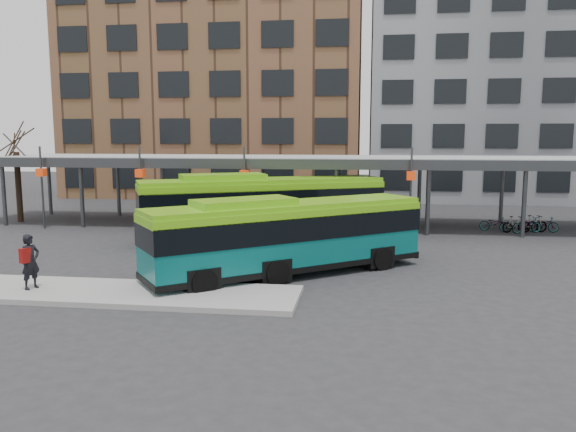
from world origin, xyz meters
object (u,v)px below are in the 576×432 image
object	(u,v)px
bus_front	(287,234)
pedestrian	(30,261)
tree	(18,183)
bus_rear	(262,205)

from	to	relation	value
bus_front	pedestrian	world-z (taller)	bus_front
tree	bus_rear	xyz separation A→B (m)	(16.30, -4.07, -0.62)
tree	pedestrian	xyz separation A→B (m)	(10.31, -15.20, -1.29)
bus_rear	pedestrian	world-z (taller)	bus_rear
bus_rear	pedestrian	bearing A→B (deg)	-144.39
bus_front	bus_rear	size ratio (longest dim) A/B	0.83
bus_rear	tree	bearing A→B (deg)	139.88
tree	bus_rear	distance (m)	16.81
tree	pedestrian	world-z (taller)	tree
bus_front	bus_rear	world-z (taller)	bus_rear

